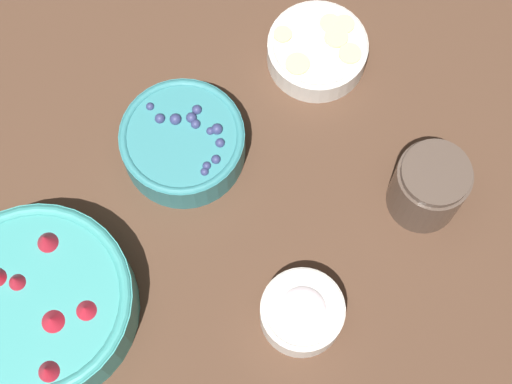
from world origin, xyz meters
The scene contains 6 objects.
ground_plane centered at (0.00, 0.00, 0.00)m, with size 4.00×4.00×0.00m, color #4C3323.
bowl_strawberries centered at (0.28, 0.00, 0.04)m, with size 0.24×0.24×0.10m.
bowl_blueberries centered at (0.02, -0.08, 0.03)m, with size 0.16×0.16×0.06m.
bowl_bananas centered at (-0.21, -0.09, 0.03)m, with size 0.14×0.14×0.04m.
bowl_cream centered at (0.02, 0.19, 0.03)m, with size 0.10×0.10×0.06m.
jar_chocolate centered at (-0.20, 0.16, 0.05)m, with size 0.09×0.09×0.10m.
Camera 1 is at (0.19, 0.33, 1.06)m, focal length 60.00 mm.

